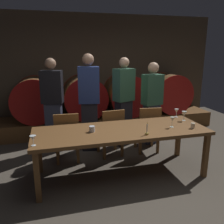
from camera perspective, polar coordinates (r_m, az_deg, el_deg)
name	(u,v)px	position (r m, az deg, el deg)	size (l,w,h in m)	color
ground_plane	(143,179)	(3.71, 7.47, -15.75)	(7.60, 7.60, 0.00)	#4C443A
back_wall	(100,71)	(6.06, -2.86, 9.87)	(5.84, 0.24, 2.72)	brown
barrel_shelf	(106,122)	(5.76, -1.56, -2.40)	(5.26, 0.90, 0.36)	brown
wine_barrel_far_left	(35,99)	(5.47, -18.14, 2.99)	(0.96, 0.90, 0.96)	brown
wine_barrel_center_left	(84,97)	(5.51, -6.80, 3.71)	(0.96, 0.90, 0.96)	brown
wine_barrel_center_right	(126,95)	(5.74, 3.39, 4.23)	(0.96, 0.90, 0.96)	brown
wine_barrel_far_right	(167,93)	(6.17, 13.18, 4.60)	(0.96, 0.90, 0.96)	brown
dining_table	(121,133)	(3.52, 2.20, -5.21)	(2.57, 0.91, 0.74)	brown
chair_left	(67,135)	(4.06, -10.87, -5.46)	(0.42, 0.42, 0.88)	brown
chair_center	(111,130)	(4.21, -0.15, -4.48)	(0.44, 0.44, 0.88)	brown
chair_right	(148,127)	(4.43, 8.73, -3.66)	(0.44, 0.44, 0.88)	brown
guest_far_left	(53,105)	(4.51, -14.11, 1.76)	(0.42, 0.32, 1.74)	#33384C
guest_center_left	(89,102)	(4.39, -5.57, 2.39)	(0.41, 0.29, 1.82)	black
guest_center_right	(124,102)	(4.64, 2.84, 2.55)	(0.44, 0.37, 1.75)	black
guest_far_right	(152,103)	(4.80, 9.62, 2.22)	(0.42, 0.31, 1.65)	#33384C
candle_center	(147,131)	(3.31, 8.53, -4.65)	(0.05, 0.05, 0.18)	olive
wine_glass_far_left	(33,138)	(3.05, -18.60, -6.09)	(0.08, 0.08, 0.13)	white
wine_glass_center_left	(172,120)	(3.69, 14.40, -1.86)	(0.06, 0.06, 0.16)	silver
wine_glass_center_right	(177,111)	(4.27, 15.37, 0.21)	(0.07, 0.07, 0.15)	white
wine_glass_far_right	(184,114)	(4.09, 17.09, -0.41)	(0.08, 0.08, 0.16)	silver
cup_left	(92,129)	(3.40, -4.86, -4.12)	(0.08, 0.08, 0.08)	silver
cup_right	(193,126)	(3.74, 18.99, -3.15)	(0.06, 0.06, 0.08)	beige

